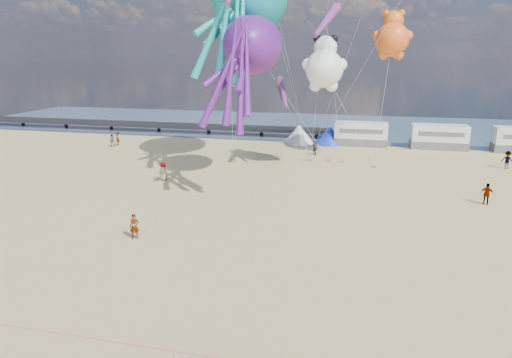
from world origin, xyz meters
name	(u,v)px	position (x,y,z in m)	size (l,w,h in m)	color
ground	(226,292)	(0.00, 0.00, 0.00)	(120.00, 120.00, 0.00)	#DAC47E
water	(324,126)	(0.00, 55.00, 0.02)	(120.00, 120.00, 0.00)	#3B5572
pier	(134,124)	(-28.00, 44.00, 1.00)	(60.00, 3.00, 0.50)	black
motorhome_0	(361,134)	(6.00, 40.00, 1.50)	(6.60, 2.50, 3.00)	silver
motorhome_1	(439,137)	(15.50, 40.00, 1.50)	(6.60, 2.50, 3.00)	silver
tent_white	(299,134)	(-2.00, 40.00, 1.20)	(4.00, 4.00, 2.40)	white
tent_blue	(329,135)	(2.00, 40.00, 1.20)	(4.00, 4.00, 2.40)	#1933CC
rope_line	(189,354)	(0.00, -5.00, 0.02)	(0.03, 0.03, 34.00)	#F2338C
standing_person	(134,227)	(-7.68, 5.23, 0.82)	(0.59, 0.39, 1.63)	tan
beachgoer_0	(163,171)	(-11.74, 18.58, 0.88)	(0.64, 0.42, 1.75)	#7F6659
beachgoer_1	(112,141)	(-24.82, 31.88, 0.79)	(0.77, 0.50, 1.57)	#7F6659
beachgoer_2	(507,160)	(20.89, 30.82, 0.92)	(0.90, 0.70, 1.85)	#7F6659
beachgoer_3	(487,194)	(16.00, 17.81, 0.87)	(1.12, 0.64, 1.73)	#7F6659
beachgoer_4	(314,148)	(0.84, 32.93, 0.85)	(1.00, 0.42, 1.71)	#7F6659
beachgoer_5	(117,138)	(-24.59, 32.90, 0.89)	(1.65, 0.53, 1.78)	#7F6659
sandbag_a	(233,161)	(-7.45, 27.32, 0.11)	(0.50, 0.35, 0.22)	gray
sandbag_b	(328,160)	(2.69, 29.89, 0.11)	(0.50, 0.35, 0.22)	gray
sandbag_c	(373,167)	(7.52, 27.97, 0.11)	(0.50, 0.35, 0.22)	gray
sandbag_d	(342,162)	(4.22, 29.59, 0.11)	(0.50, 0.35, 0.22)	gray
sandbag_e	(310,160)	(0.72, 29.44, 0.11)	(0.50, 0.35, 0.22)	gray
kite_octopus_purple	(253,46)	(-3.36, 19.77, 12.15)	(4.31, 10.05, 11.49)	#5A1A7D
kite_panda	(324,69)	(2.26, 25.40, 10.08)	(4.42, 4.16, 6.24)	white
kite_teddy_orange	(392,40)	(8.54, 30.69, 12.84)	(4.14, 3.90, 5.85)	orange
windsock_mid	(326,21)	(2.46, 23.22, 14.26)	(1.00, 6.37, 6.37)	red
windsock_right	(283,93)	(-1.92, 26.48, 7.65)	(0.90, 4.92, 4.92)	red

